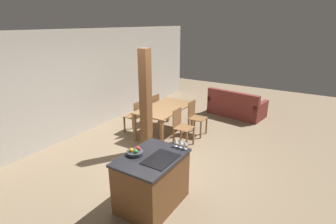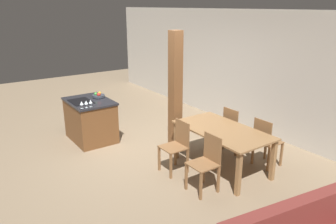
# 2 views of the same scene
# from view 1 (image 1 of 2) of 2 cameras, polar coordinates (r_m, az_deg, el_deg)

# --- Properties ---
(ground_plane) EXTENTS (16.00, 16.00, 0.00)m
(ground_plane) POSITION_cam_1_polar(r_m,az_deg,el_deg) (5.69, -1.51, -11.13)
(ground_plane) COLOR #847056
(wall_back) EXTENTS (11.20, 0.08, 2.70)m
(wall_back) POSITION_cam_1_polar(r_m,az_deg,el_deg) (7.01, -20.91, 5.34)
(wall_back) COLOR beige
(wall_back) RESTS_ON ground_plane
(kitchen_island) EXTENTS (1.13, 0.83, 0.89)m
(kitchen_island) POSITION_cam_1_polar(r_m,az_deg,el_deg) (4.36, -3.52, -14.68)
(kitchen_island) COLOR brown
(kitchen_island) RESTS_ON ground_plane
(fruit_bowl) EXTENTS (0.26, 0.26, 0.11)m
(fruit_bowl) POSITION_cam_1_polar(r_m,az_deg,el_deg) (4.19, -7.19, -8.60)
(fruit_bowl) COLOR #383D47
(fruit_bowl) RESTS_ON kitchen_island
(wine_glass_near) EXTENTS (0.08, 0.08, 0.14)m
(wine_glass_near) POSITION_cam_1_polar(r_m,az_deg,el_deg) (4.29, 3.81, -6.79)
(wine_glass_near) COLOR silver
(wine_glass_near) RESTS_ON kitchen_island
(wine_glass_middle) EXTENTS (0.08, 0.08, 0.14)m
(wine_glass_middle) POSITION_cam_1_polar(r_m,az_deg,el_deg) (4.33, 2.75, -6.53)
(wine_glass_middle) COLOR silver
(wine_glass_middle) RESTS_ON kitchen_island
(wine_glass_far) EXTENTS (0.08, 0.08, 0.14)m
(wine_glass_far) POSITION_cam_1_polar(r_m,az_deg,el_deg) (4.37, 1.71, -6.26)
(wine_glass_far) COLOR silver
(wine_glass_far) RESTS_ON kitchen_island
(dining_table) EXTENTS (1.71, 0.94, 0.75)m
(dining_table) POSITION_cam_1_polar(r_m,az_deg,el_deg) (6.89, -0.60, 0.32)
(dining_table) COLOR olive
(dining_table) RESTS_ON ground_plane
(dining_chair_near_left) EXTENTS (0.40, 0.40, 0.90)m
(dining_chair_near_left) POSITION_cam_1_polar(r_m,az_deg,el_deg) (6.31, 2.91, -3.13)
(dining_chair_near_left) COLOR brown
(dining_chair_near_left) RESTS_ON ground_plane
(dining_chair_near_right) EXTENTS (0.40, 0.40, 0.90)m
(dining_chair_near_right) POSITION_cam_1_polar(r_m,az_deg,el_deg) (6.95, 6.00, -1.08)
(dining_chair_near_right) COLOR brown
(dining_chair_near_right) RESTS_ON ground_plane
(dining_chair_far_left) EXTENTS (0.40, 0.40, 0.90)m
(dining_chair_far_left) POSITION_cam_1_polar(r_m,az_deg,el_deg) (7.04, -7.10, -0.84)
(dining_chair_far_left) COLOR brown
(dining_chair_far_left) RESTS_ON ground_plane
(dining_chair_far_right) EXTENTS (0.40, 0.40, 0.90)m
(dining_chair_far_right) POSITION_cam_1_polar(r_m,az_deg,el_deg) (7.62, -3.49, 0.83)
(dining_chair_far_right) COLOR brown
(dining_chair_far_right) RESTS_ON ground_plane
(couch) EXTENTS (1.10, 1.80, 0.84)m
(couch) POSITION_cam_1_polar(r_m,az_deg,el_deg) (8.67, 14.61, 1.07)
(couch) COLOR maroon
(couch) RESTS_ON ground_plane
(timber_post) EXTENTS (0.20, 0.20, 2.35)m
(timber_post) POSITION_cam_1_polar(r_m,az_deg,el_deg) (5.75, -4.87, 1.95)
(timber_post) COLOR brown
(timber_post) RESTS_ON ground_plane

